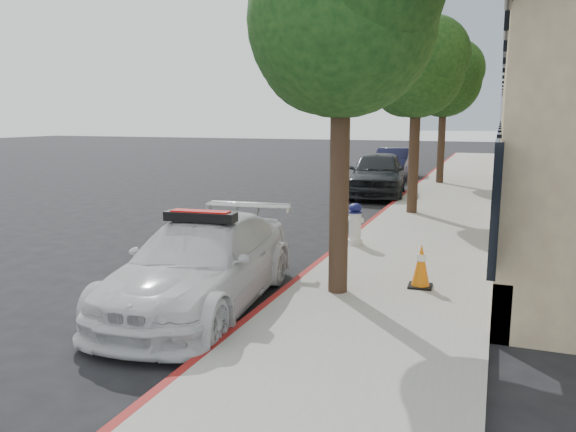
% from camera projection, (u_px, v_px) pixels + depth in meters
% --- Properties ---
extents(ground, '(120.00, 120.00, 0.00)m').
position_uv_depth(ground, '(230.00, 256.00, 11.78)').
color(ground, black).
rests_on(ground, ground).
extents(sidewalk, '(3.20, 50.00, 0.15)m').
position_uv_depth(sidewalk, '(448.00, 198.00, 19.75)').
color(sidewalk, gray).
rests_on(sidewalk, ground).
extents(curb_strip, '(0.12, 50.00, 0.15)m').
position_uv_depth(curb_strip, '(404.00, 195.00, 20.28)').
color(curb_strip, maroon).
rests_on(curb_strip, ground).
extents(tower_right, '(14.00, 14.00, 44.00)m').
position_uv_depth(tower_right, '(524.00, 33.00, 129.34)').
color(tower_right, '#9EA8B7').
rests_on(tower_right, ground).
extents(tree_near, '(2.92, 2.82, 5.62)m').
position_uv_depth(tree_near, '(344.00, 20.00, 8.17)').
color(tree_near, black).
rests_on(tree_near, sidewalk).
extents(tree_mid, '(2.77, 2.64, 5.43)m').
position_uv_depth(tree_mid, '(418.00, 70.00, 15.57)').
color(tree_mid, black).
rests_on(tree_mid, sidewalk).
extents(tree_far, '(3.10, 3.00, 5.81)m').
position_uv_depth(tree_far, '(445.00, 79.00, 22.91)').
color(tree_far, black).
rests_on(tree_far, sidewalk).
extents(police_car, '(2.30, 4.79, 1.49)m').
position_uv_depth(police_car, '(202.00, 263.00, 8.54)').
color(police_car, silver).
rests_on(police_car, ground).
extents(parked_car_mid, '(2.58, 5.07, 1.66)m').
position_uv_depth(parked_car_mid, '(377.00, 173.00, 20.61)').
color(parked_car_mid, black).
rests_on(parked_car_mid, ground).
extents(parked_car_far, '(1.70, 4.38, 1.42)m').
position_uv_depth(parked_car_far, '(393.00, 163.00, 26.47)').
color(parked_car_far, black).
rests_on(parked_car_far, ground).
extents(fire_hydrant, '(0.38, 0.35, 0.90)m').
position_uv_depth(fire_hydrant, '(355.00, 224.00, 12.13)').
color(fire_hydrant, silver).
rests_on(fire_hydrant, sidewalk).
extents(traffic_cone, '(0.39, 0.39, 0.72)m').
position_uv_depth(traffic_cone, '(421.00, 266.00, 9.06)').
color(traffic_cone, black).
rests_on(traffic_cone, sidewalk).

